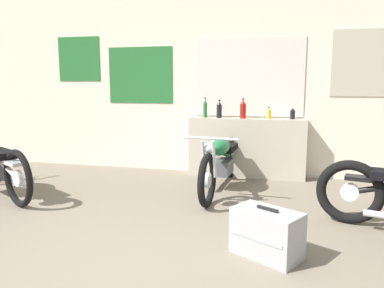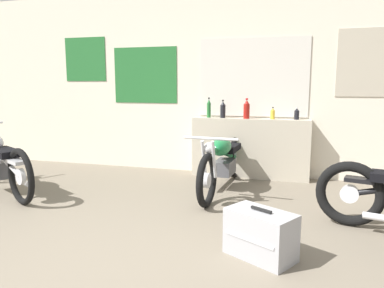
# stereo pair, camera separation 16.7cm
# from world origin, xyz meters

# --- Properties ---
(ground_plane) EXTENTS (24.00, 24.00, 0.00)m
(ground_plane) POSITION_xyz_m (0.00, 0.00, 0.00)
(ground_plane) COLOR #706656
(wall_back) EXTENTS (10.00, 0.07, 2.80)m
(wall_back) POSITION_xyz_m (0.02, 3.46, 1.40)
(wall_back) COLOR beige
(wall_back) RESTS_ON ground_plane
(sill_counter) EXTENTS (1.71, 0.28, 0.88)m
(sill_counter) POSITION_xyz_m (0.65, 3.28, 0.44)
(sill_counter) COLOR #B7AD99
(sill_counter) RESTS_ON ground_plane
(bottle_leftmost) EXTENTS (0.06, 0.06, 0.30)m
(bottle_leftmost) POSITION_xyz_m (0.02, 3.25, 1.01)
(bottle_leftmost) COLOR #23662D
(bottle_leftmost) RESTS_ON sill_counter
(bottle_left_center) EXTENTS (0.08, 0.08, 0.27)m
(bottle_left_center) POSITION_xyz_m (0.24, 3.25, 1.00)
(bottle_left_center) COLOR black
(bottle_left_center) RESTS_ON sill_counter
(bottle_center) EXTENTS (0.09, 0.09, 0.29)m
(bottle_center) POSITION_xyz_m (0.59, 3.23, 1.01)
(bottle_center) COLOR maroon
(bottle_center) RESTS_ON sill_counter
(bottle_right_center) EXTENTS (0.06, 0.06, 0.17)m
(bottle_right_center) POSITION_xyz_m (0.96, 3.25, 0.96)
(bottle_right_center) COLOR gold
(bottle_right_center) RESTS_ON sill_counter
(bottle_rightmost) EXTENTS (0.07, 0.07, 0.17)m
(bottle_rightmost) POSITION_xyz_m (1.29, 3.27, 0.96)
(bottle_rightmost) COLOR black
(bottle_rightmost) RESTS_ON sill_counter
(motorcycle_green) EXTENTS (0.64, 2.05, 0.78)m
(motorcycle_green) POSITION_xyz_m (0.40, 2.48, 0.39)
(motorcycle_green) COLOR black
(motorcycle_green) RESTS_ON ground_plane
(hard_case_silver) EXTENTS (0.62, 0.53, 0.41)m
(hard_case_silver) POSITION_xyz_m (1.08, 0.67, 0.19)
(hard_case_silver) COLOR #9E9EA3
(hard_case_silver) RESTS_ON ground_plane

